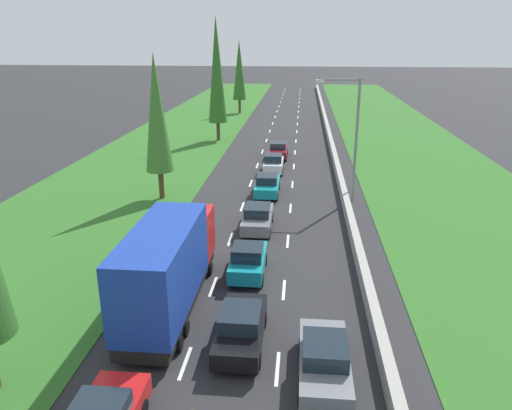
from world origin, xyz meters
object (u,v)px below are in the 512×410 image
(grey_sedan_centre_lane, at_px, (258,217))
(poplar_tree_second, at_px, (157,114))
(black_sedan_centre_lane, at_px, (241,327))
(teal_sedan_centre_lane, at_px, (267,185))
(teal_hatchback_centre_lane, at_px, (248,260))
(maroon_sedan_centre_lane, at_px, (278,150))
(poplar_tree_fourth, at_px, (239,70))
(grey_sedan_right_lane, at_px, (324,360))
(white_hatchback_centre_lane, at_px, (273,164))
(poplar_tree_third, at_px, (217,70))
(blue_box_truck_left_lane, at_px, (169,265))
(street_light_mast, at_px, (352,131))

(grey_sedan_centre_lane, relative_size, poplar_tree_second, 0.42)
(black_sedan_centre_lane, height_order, teal_sedan_centre_lane, same)
(teal_hatchback_centre_lane, relative_size, maroon_sedan_centre_lane, 0.87)
(teal_sedan_centre_lane, bearing_deg, black_sedan_centre_lane, -88.95)
(poplar_tree_fourth, bearing_deg, grey_sedan_centre_lane, -81.51)
(black_sedan_centre_lane, height_order, grey_sedan_right_lane, same)
(teal_hatchback_centre_lane, bearing_deg, maroon_sedan_centre_lane, 89.47)
(white_hatchback_centre_lane, distance_m, maroon_sedan_centre_lane, 5.74)
(poplar_tree_second, relative_size, poplar_tree_third, 0.77)
(grey_sedan_centre_lane, height_order, poplar_tree_second, poplar_tree_second)
(black_sedan_centre_lane, height_order, white_hatchback_centre_lane, white_hatchback_centre_lane)
(teal_sedan_centre_lane, height_order, maroon_sedan_centre_lane, same)
(grey_sedan_right_lane, xyz_separation_m, poplar_tree_third, (-10.87, 41.95, 7.25))
(maroon_sedan_centre_lane, bearing_deg, grey_sedan_right_lane, -84.36)
(poplar_tree_third, relative_size, poplar_tree_fourth, 1.24)
(poplar_tree_second, bearing_deg, maroon_sedan_centre_lane, 59.80)
(blue_box_truck_left_lane, bearing_deg, poplar_tree_fourth, 94.19)
(white_hatchback_centre_lane, height_order, blue_box_truck_left_lane, blue_box_truck_left_lane)
(blue_box_truck_left_lane, height_order, poplar_tree_third, poplar_tree_third)
(teal_hatchback_centre_lane, xyz_separation_m, white_hatchback_centre_lane, (0.09, 20.24, 0.00))
(grey_sedan_centre_lane, bearing_deg, poplar_tree_fourth, 98.49)
(teal_sedan_centre_lane, relative_size, poplar_tree_third, 0.32)
(poplar_tree_third, bearing_deg, street_light_mast, -57.71)
(street_light_mast, bearing_deg, black_sedan_centre_lane, -107.00)
(grey_sedan_centre_lane, bearing_deg, poplar_tree_third, 104.54)
(teal_hatchback_centre_lane, height_order, street_light_mast, street_light_mast)
(poplar_tree_fourth, bearing_deg, poplar_tree_second, -90.57)
(grey_sedan_right_lane, relative_size, blue_box_truck_left_lane, 0.48)
(teal_hatchback_centre_lane, xyz_separation_m, grey_sedan_centre_lane, (-0.09, 6.36, -0.02))
(black_sedan_centre_lane, bearing_deg, teal_sedan_centre_lane, 91.05)
(teal_sedan_centre_lane, relative_size, poplar_tree_fourth, 0.40)
(maroon_sedan_centre_lane, relative_size, street_light_mast, 0.50)
(teal_hatchback_centre_lane, relative_size, poplar_tree_second, 0.36)
(black_sedan_centre_lane, height_order, poplar_tree_fourth, poplar_tree_fourth)
(white_hatchback_centre_lane, distance_m, poplar_tree_third, 17.29)
(white_hatchback_centre_lane, bearing_deg, poplar_tree_third, 118.00)
(street_light_mast, bearing_deg, poplar_tree_fourth, 107.56)
(teal_hatchback_centre_lane, distance_m, blue_box_truck_left_lane, 4.95)
(grey_sedan_centre_lane, bearing_deg, teal_hatchback_centre_lane, -89.21)
(street_light_mast, bearing_deg, white_hatchback_centre_lane, 129.33)
(grey_sedan_right_lane, height_order, blue_box_truck_left_lane, blue_box_truck_left_lane)
(black_sedan_centre_lane, bearing_deg, poplar_tree_fourth, 97.23)
(teal_sedan_centre_lane, relative_size, blue_box_truck_left_lane, 0.48)
(teal_sedan_centre_lane, xyz_separation_m, poplar_tree_third, (-7.30, 20.49, 7.25))
(poplar_tree_third, bearing_deg, maroon_sedan_centre_lane, -47.19)
(white_hatchback_centre_lane, distance_m, poplar_tree_second, 12.80)
(teal_hatchback_centre_lane, bearing_deg, poplar_tree_fourth, 97.62)
(poplar_tree_third, bearing_deg, grey_sedan_centre_lane, -75.46)
(teal_hatchback_centre_lane, height_order, teal_sedan_centre_lane, teal_hatchback_centre_lane)
(grey_sedan_right_lane, height_order, poplar_tree_third, poplar_tree_third)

